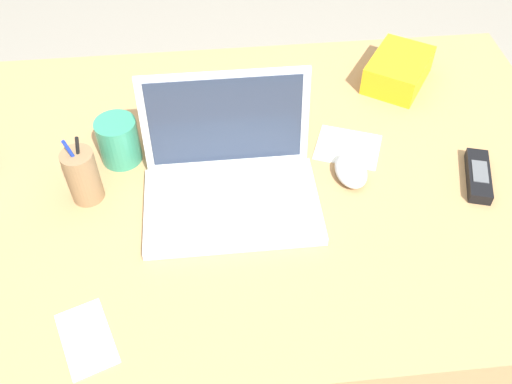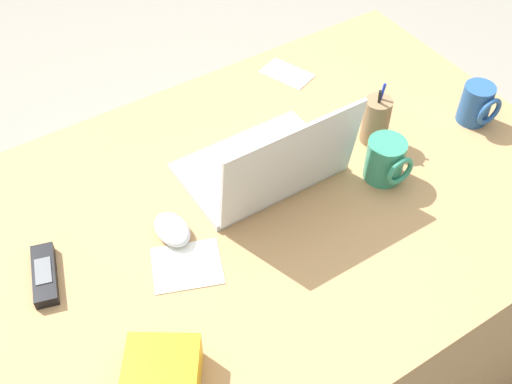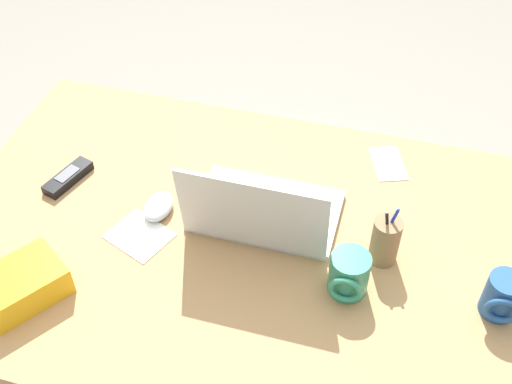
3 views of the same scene
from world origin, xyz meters
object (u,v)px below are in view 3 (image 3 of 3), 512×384
object	(u,v)px
pen_holder	(385,241)
computer_mouse	(159,206)
laptop	(262,212)
cordless_phone	(68,177)
coffee_mug_tall	(502,297)
snack_bag	(21,285)
coffee_mug_white	(349,275)

from	to	relation	value
pen_holder	computer_mouse	bearing A→B (deg)	0.04
laptop	cordless_phone	xyz separation A→B (m)	(0.51, -0.01, -0.03)
coffee_mug_tall	snack_bag	bearing A→B (deg)	13.25
laptop	cordless_phone	bearing A→B (deg)	-1.64
laptop	snack_bag	distance (m)	0.55
laptop	coffee_mug_white	world-z (taller)	laptop
cordless_phone	computer_mouse	bearing A→B (deg)	171.84
coffee_mug_white	computer_mouse	bearing A→B (deg)	-12.80
coffee_mug_tall	snack_bag	distance (m)	1.00
coffee_mug_white	snack_bag	bearing A→B (deg)	16.92
coffee_mug_tall	cordless_phone	world-z (taller)	coffee_mug_tall
coffee_mug_white	snack_bag	xyz separation A→B (m)	(0.66, 0.20, -0.02)
computer_mouse	coffee_mug_tall	xyz separation A→B (m)	(-0.79, 0.08, 0.03)
pen_holder	snack_bag	size ratio (longest dim) A/B	0.89
computer_mouse	coffee_mug_white	bearing A→B (deg)	164.95
coffee_mug_white	cordless_phone	distance (m)	0.75
laptop	coffee_mug_tall	xyz separation A→B (m)	(-0.54, 0.10, 0.00)
computer_mouse	pen_holder	xyz separation A→B (m)	(-0.54, -0.00, 0.04)
coffee_mug_white	cordless_phone	size ratio (longest dim) A/B	0.69
pen_holder	coffee_mug_tall	bearing A→B (deg)	162.04
computer_mouse	coffee_mug_white	world-z (taller)	coffee_mug_white
coffee_mug_tall	pen_holder	xyz separation A→B (m)	(0.25, -0.08, 0.01)
computer_mouse	coffee_mug_tall	bearing A→B (deg)	171.91
laptop	computer_mouse	bearing A→B (deg)	5.15
computer_mouse	snack_bag	world-z (taller)	snack_bag
coffee_mug_white	pen_holder	size ratio (longest dim) A/B	0.64
snack_bag	laptop	bearing A→B (deg)	-142.68
cordless_phone	coffee_mug_white	bearing A→B (deg)	168.82
computer_mouse	pen_holder	distance (m)	0.54
pen_holder	snack_bag	distance (m)	0.79
coffee_mug_tall	pen_holder	size ratio (longest dim) A/B	0.64
cordless_phone	pen_holder	world-z (taller)	pen_holder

